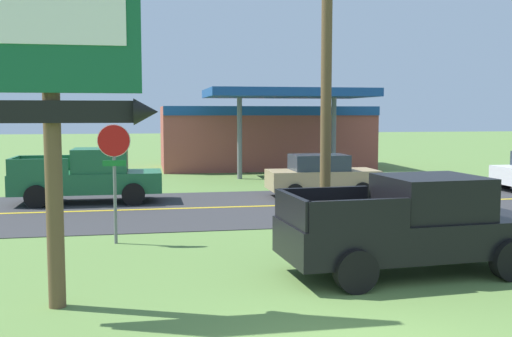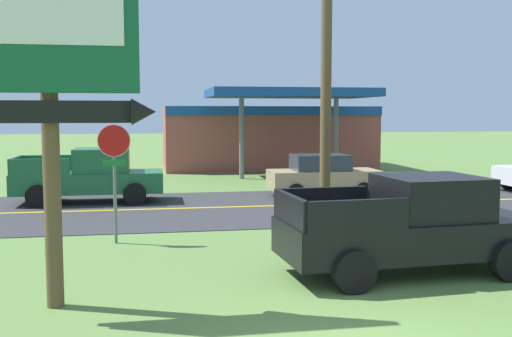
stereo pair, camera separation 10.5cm
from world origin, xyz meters
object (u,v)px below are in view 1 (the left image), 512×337
object	(u,v)px
motel_sign	(53,59)
car_tan_near_lane	(321,175)
stop_sign	(114,162)
utility_pole	(327,24)
pickup_green_on_road	(90,176)
pickup_black_parked_on_lawn	(413,226)
gas_station	(265,135)

from	to	relation	value
motel_sign	car_tan_near_lane	xyz separation A→B (m)	(8.06, 12.05, -3.24)
stop_sign	utility_pole	bearing A→B (deg)	-12.10
utility_pole	pickup_green_on_road	bearing A→B (deg)	127.50
stop_sign	pickup_black_parked_on_lawn	bearing A→B (deg)	-32.76
motel_sign	car_tan_near_lane	size ratio (longest dim) A/B	1.44
gas_station	pickup_black_parked_on_lawn	distance (m)	23.57
motel_sign	utility_pole	distance (m)	7.00
stop_sign	utility_pole	world-z (taller)	utility_pole
pickup_green_on_road	car_tan_near_lane	xyz separation A→B (m)	(8.63, 0.00, -0.13)
motel_sign	utility_pole	bearing A→B (deg)	34.20
utility_pole	pickup_black_parked_on_lawn	xyz separation A→B (m)	(0.99, -2.80, -4.35)
utility_pole	pickup_black_parked_on_lawn	size ratio (longest dim) A/B	1.87
pickup_black_parked_on_lawn	car_tan_near_lane	world-z (taller)	pickup_black_parked_on_lawn
gas_station	pickup_green_on_road	bearing A→B (deg)	-125.48
gas_station	car_tan_near_lane	xyz separation A→B (m)	(-0.29, -12.52, -1.11)
motel_sign	pickup_black_parked_on_lawn	size ratio (longest dim) A/B	1.13
stop_sign	pickup_green_on_road	world-z (taller)	stop_sign
utility_pole	car_tan_near_lane	distance (m)	9.62
pickup_green_on_road	car_tan_near_lane	world-z (taller)	pickup_green_on_road
pickup_green_on_road	utility_pole	bearing A→B (deg)	-52.50
gas_station	stop_sign	bearing A→B (deg)	-111.41
utility_pole	car_tan_near_lane	world-z (taller)	utility_pole
utility_pole	car_tan_near_lane	size ratio (longest dim) A/B	2.37
motel_sign	pickup_green_on_road	xyz separation A→B (m)	(-0.57, 12.05, -3.11)
motel_sign	pickup_black_parked_on_lawn	world-z (taller)	motel_sign
motel_sign	utility_pole	xyz separation A→B (m)	(5.70, 3.87, 1.24)
stop_sign	pickup_green_on_road	distance (m)	7.28
pickup_black_parked_on_lawn	gas_station	bearing A→B (deg)	85.96
utility_pole	pickup_black_parked_on_lawn	bearing A→B (deg)	-70.50
utility_pole	pickup_black_parked_on_lawn	world-z (taller)	utility_pole
pickup_green_on_road	car_tan_near_lane	size ratio (longest dim) A/B	1.24
gas_station	pickup_black_parked_on_lawn	bearing A→B (deg)	-94.04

